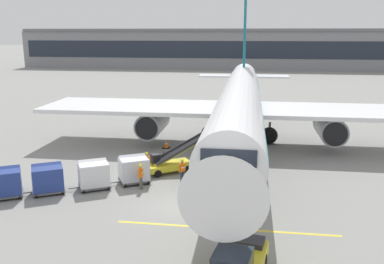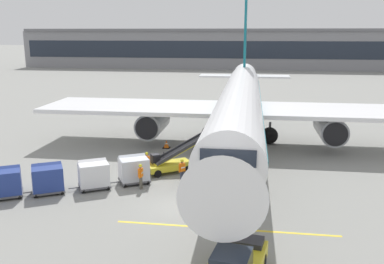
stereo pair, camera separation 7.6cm
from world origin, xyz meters
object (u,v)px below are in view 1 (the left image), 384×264
(baggage_cart_lead, at_px, (134,169))
(ground_crew_by_loader, at_px, (147,162))
(ground_crew_marshaller, at_px, (141,175))
(safety_cone_wingtip, at_px, (193,140))
(ground_crew_by_carts, at_px, (182,169))
(safety_cone_engine_keepout, at_px, (166,144))
(parked_airplane, at_px, (240,104))
(baggage_cart_third, at_px, (48,178))
(baggage_cart_fourth, at_px, (5,182))
(belt_loader, at_px, (172,161))
(baggage_cart_second, at_px, (94,174))

(baggage_cart_lead, height_order, ground_crew_by_loader, baggage_cart_lead)
(ground_crew_marshaller, bearing_deg, safety_cone_wingtip, 81.69)
(ground_crew_by_carts, height_order, safety_cone_engine_keepout, ground_crew_by_carts)
(parked_airplane, xyz_separation_m, baggage_cart_third, (-11.87, -13.81, -2.87))
(ground_crew_marshaller, height_order, safety_cone_wingtip, ground_crew_marshaller)
(baggage_cart_fourth, relative_size, safety_cone_wingtip, 3.79)
(baggage_cart_third, bearing_deg, ground_crew_by_carts, 20.29)
(parked_airplane, xyz_separation_m, safety_cone_wingtip, (-4.29, -0.24, -3.51))
(ground_crew_by_loader, distance_m, ground_crew_by_carts, 3.13)
(parked_airplane, height_order, safety_cone_engine_keepout, parked_airplane)
(ground_crew_by_loader, bearing_deg, parked_airplane, 55.98)
(ground_crew_marshaller, bearing_deg, belt_loader, 70.43)
(safety_cone_wingtip, bearing_deg, belt_loader, -92.70)
(parked_airplane, relative_size, ground_crew_by_carts, 26.67)
(ground_crew_by_loader, bearing_deg, belt_loader, 31.05)
(belt_loader, relative_size, baggage_cart_second, 1.85)
(baggage_cart_second, relative_size, safety_cone_engine_keepout, 3.80)
(baggage_cart_second, height_order, ground_crew_marshaller, baggage_cart_second)
(baggage_cart_third, bearing_deg, ground_crew_marshaller, 14.92)
(parked_airplane, height_order, baggage_cart_lead, parked_airplane)
(baggage_cart_lead, relative_size, baggage_cart_second, 1.00)
(baggage_cart_lead, bearing_deg, ground_crew_by_loader, 73.83)
(baggage_cart_second, relative_size, ground_crew_marshaller, 1.58)
(ground_crew_by_loader, bearing_deg, baggage_cart_third, -141.44)
(safety_cone_wingtip, bearing_deg, ground_crew_by_carts, -85.70)
(ground_crew_by_loader, relative_size, safety_cone_wingtip, 2.40)
(baggage_cart_fourth, bearing_deg, ground_crew_by_carts, 21.35)
(baggage_cart_second, distance_m, safety_cone_engine_keepout, 11.03)
(safety_cone_engine_keepout, bearing_deg, safety_cone_wingtip, 37.63)
(parked_airplane, relative_size, baggage_cart_lead, 16.84)
(baggage_cart_second, relative_size, baggage_cart_third, 1.00)
(baggage_cart_lead, distance_m, baggage_cart_second, 2.76)
(baggage_cart_second, height_order, safety_cone_engine_keepout, baggage_cart_second)
(baggage_cart_lead, height_order, safety_cone_engine_keepout, baggage_cart_lead)
(baggage_cart_lead, xyz_separation_m, baggage_cart_fourth, (-7.35, -3.76, 0.00))
(belt_loader, height_order, baggage_cart_third, belt_loader)
(ground_crew_by_carts, bearing_deg, baggage_cart_fourth, -158.65)
(ground_crew_by_loader, bearing_deg, baggage_cart_lead, -106.17)
(belt_loader, distance_m, baggage_cart_third, 9.00)
(parked_airplane, bearing_deg, ground_crew_by_carts, -108.12)
(baggage_cart_second, distance_m, ground_crew_by_loader, 4.27)
(baggage_cart_second, relative_size, ground_crew_by_carts, 1.58)
(ground_crew_by_loader, height_order, safety_cone_wingtip, ground_crew_by_loader)
(baggage_cart_fourth, xyz_separation_m, ground_crew_by_carts, (10.69, 4.18, -0.00))
(belt_loader, distance_m, safety_cone_wingtip, 8.18)
(parked_airplane, relative_size, baggage_cart_fourth, 16.84)
(belt_loader, height_order, safety_cone_wingtip, belt_loader)
(baggage_cart_lead, distance_m, ground_crew_by_loader, 1.80)
(baggage_cart_fourth, bearing_deg, safety_cone_wingtip, 55.94)
(parked_airplane, bearing_deg, baggage_cart_third, -130.68)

